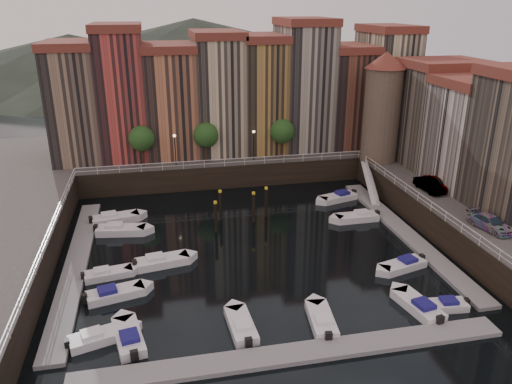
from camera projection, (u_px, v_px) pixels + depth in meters
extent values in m
plane|color=black|center=(249.00, 244.00, 49.36)|extent=(200.00, 200.00, 0.00)
cube|color=black|center=(215.00, 155.00, 72.60)|extent=(80.00, 20.00, 3.00)
cube|color=gray|center=(76.00, 264.00, 45.30)|extent=(2.00, 28.00, 0.35)
cube|color=gray|center=(405.00, 232.00, 51.46)|extent=(2.00, 28.00, 0.35)
cube|color=gray|center=(297.00, 354.00, 33.75)|extent=(30.00, 2.00, 0.35)
cone|color=#2D382D|center=(72.00, 60.00, 141.73)|extent=(80.00, 80.00, 14.00)
cone|color=#2D382D|center=(195.00, 50.00, 147.67)|extent=(100.00, 100.00, 18.00)
cone|color=#2D382D|center=(307.00, 58.00, 155.40)|extent=(70.00, 70.00, 12.00)
cube|color=#856B55|center=(76.00, 106.00, 63.85)|extent=(6.00, 10.00, 14.00)
cube|color=brown|center=(68.00, 45.00, 61.17)|extent=(6.30, 10.30, 1.00)
cube|color=#BA413A|center=(122.00, 96.00, 64.61)|extent=(5.80, 10.00, 16.00)
cube|color=brown|center=(116.00, 27.00, 61.58)|extent=(6.10, 10.30, 1.00)
cube|color=#BD724D|center=(171.00, 104.00, 66.23)|extent=(6.50, 10.00, 13.50)
cube|color=brown|center=(168.00, 47.00, 63.64)|extent=(6.80, 10.30, 1.00)
cube|color=beige|center=(218.00, 96.00, 67.17)|extent=(6.20, 10.00, 15.00)
cube|color=brown|center=(217.00, 34.00, 64.31)|extent=(6.50, 10.30, 1.00)
cube|color=#AC823F|center=(261.00, 97.00, 68.38)|extent=(5.60, 10.00, 14.50)
cube|color=brown|center=(261.00, 38.00, 65.61)|extent=(5.90, 10.30, 1.00)
cube|color=#AA9F8D|center=(303.00, 88.00, 69.17)|extent=(6.40, 10.00, 16.50)
cube|color=brown|center=(305.00, 21.00, 66.04)|extent=(6.70, 10.30, 1.00)
cube|color=brown|center=(345.00, 99.00, 70.97)|extent=(6.00, 10.00, 13.00)
cube|color=brown|center=(348.00, 48.00, 68.47)|extent=(6.30, 10.30, 1.00)
cube|color=beige|center=(384.00, 89.00, 71.66)|extent=(5.90, 10.00, 15.50)
cube|color=brown|center=(390.00, 28.00, 68.71)|extent=(6.20, 10.30, 1.00)
cube|color=#695E4F|center=(439.00, 117.00, 62.16)|extent=(9.00, 8.00, 12.00)
cube|color=brown|center=(446.00, 64.00, 59.83)|extent=(9.30, 8.30, 1.00)
cube|color=beige|center=(477.00, 137.00, 55.02)|extent=(9.00, 8.00, 11.00)
cube|color=brown|center=(486.00, 82.00, 52.88)|extent=(9.30, 8.30, 1.00)
cylinder|color=#6B5B4C|center=(381.00, 115.00, 63.21)|extent=(4.60, 4.60, 12.00)
cone|color=brown|center=(386.00, 60.00, 60.78)|extent=(5.20, 5.20, 2.00)
cylinder|color=black|center=(143.00, 157.00, 62.60)|extent=(0.30, 0.30, 2.40)
sphere|color=#1E4719|center=(142.00, 139.00, 61.74)|extent=(3.20, 3.20, 3.20)
cylinder|color=black|center=(207.00, 153.00, 64.12)|extent=(0.30, 0.30, 2.40)
sphere|color=#1E4719|center=(206.00, 135.00, 63.26)|extent=(3.20, 3.20, 3.20)
cylinder|color=black|center=(282.00, 149.00, 66.02)|extent=(0.30, 0.30, 2.40)
sphere|color=#1E4719|center=(282.00, 131.00, 65.16)|extent=(3.20, 3.20, 3.20)
cylinder|color=black|center=(175.00, 151.00, 62.16)|extent=(0.12, 0.12, 4.00)
sphere|color=#FFD88C|center=(174.00, 136.00, 61.44)|extent=(0.36, 0.36, 0.36)
cylinder|color=black|center=(254.00, 147.00, 64.06)|extent=(0.12, 0.12, 4.00)
sphere|color=#FFD88C|center=(254.00, 132.00, 63.35)|extent=(0.36, 0.36, 0.36)
cube|color=white|center=(225.00, 159.00, 62.58)|extent=(36.00, 0.08, 0.08)
cube|color=white|center=(225.00, 163.00, 62.74)|extent=(36.00, 0.06, 0.06)
cube|color=white|center=(425.00, 197.00, 50.46)|extent=(0.08, 34.00, 0.08)
cube|color=white|center=(424.00, 201.00, 50.62)|extent=(0.06, 34.00, 0.06)
cube|color=white|center=(49.00, 228.00, 43.61)|extent=(0.08, 34.00, 0.08)
cube|color=white|center=(50.00, 233.00, 43.77)|extent=(0.06, 34.00, 0.06)
cube|color=white|center=(370.00, 182.00, 61.13)|extent=(2.78, 8.26, 2.81)
cube|color=white|center=(370.00, 178.00, 60.95)|extent=(1.93, 8.32, 3.65)
cylinder|color=black|center=(216.00, 219.00, 51.39)|extent=(0.32, 0.32, 3.60)
cylinder|color=yellow|center=(215.00, 202.00, 50.73)|extent=(0.36, 0.36, 0.25)
cylinder|color=black|center=(220.00, 207.00, 54.35)|extent=(0.32, 0.32, 3.60)
cylinder|color=yellow|center=(220.00, 191.00, 53.69)|extent=(0.36, 0.36, 0.25)
cylinder|color=black|center=(254.00, 209.00, 53.83)|extent=(0.32, 0.32, 3.60)
cylinder|color=yellow|center=(254.00, 193.00, 53.17)|extent=(0.36, 0.36, 0.25)
cylinder|color=black|center=(266.00, 204.00, 55.24)|extent=(0.32, 0.32, 3.60)
cylinder|color=yellow|center=(266.00, 188.00, 54.58)|extent=(0.36, 0.36, 0.25)
cube|color=white|center=(101.00, 337.00, 35.21)|extent=(4.59, 2.81, 0.73)
cube|color=white|center=(91.00, 334.00, 34.80)|extent=(1.64, 1.51, 0.49)
cube|color=black|center=(67.00, 344.00, 34.13)|extent=(0.47, 0.57, 0.68)
cube|color=white|center=(116.00, 294.00, 40.39)|extent=(4.81, 2.74, 0.77)
cube|color=navy|center=(107.00, 291.00, 39.98)|extent=(1.69, 1.53, 0.51)
cube|color=black|center=(85.00, 298.00, 39.36)|extent=(0.47, 0.58, 0.72)
cube|color=white|center=(109.00, 274.00, 43.38)|extent=(4.25, 2.20, 0.69)
cube|color=white|center=(102.00, 271.00, 43.05)|extent=(1.45, 1.30, 0.46)
cube|color=black|center=(83.00, 276.00, 42.58)|extent=(0.39, 0.51, 0.64)
cube|color=white|center=(121.00, 231.00, 51.51)|extent=(5.16, 2.63, 0.84)
cube|color=white|center=(114.00, 226.00, 51.30)|extent=(1.75, 1.57, 0.56)
cube|color=black|center=(96.00, 229.00, 51.28)|extent=(0.47, 0.61, 0.78)
cube|color=white|center=(116.00, 219.00, 54.28)|extent=(5.22, 2.79, 0.84)
cube|color=white|center=(109.00, 215.00, 53.86)|extent=(1.80, 1.62, 0.56)
cube|color=black|center=(91.00, 220.00, 53.26)|extent=(0.49, 0.63, 0.79)
cube|color=white|center=(442.00, 306.00, 38.86)|extent=(4.01, 1.86, 0.66)
cube|color=navy|center=(449.00, 301.00, 38.77)|extent=(1.33, 1.17, 0.44)
cube|color=black|center=(467.00, 302.00, 38.99)|extent=(0.35, 0.47, 0.62)
cube|color=white|center=(402.00, 266.00, 44.70)|extent=(4.66, 2.76, 0.75)
cube|color=navy|center=(408.00, 260.00, 44.79)|extent=(1.65, 1.51, 0.50)
cube|color=black|center=(422.00, 258.00, 45.58)|extent=(0.46, 0.57, 0.70)
cube|color=white|center=(356.00, 218.00, 54.61)|extent=(4.65, 1.83, 0.79)
cube|color=white|center=(362.00, 213.00, 54.56)|extent=(1.49, 1.28, 0.53)
cube|color=black|center=(377.00, 214.00, 54.99)|extent=(0.37, 0.53, 0.74)
cube|color=white|center=(338.00, 198.00, 60.13)|extent=(4.95, 3.01, 0.79)
cube|color=navy|center=(342.00, 193.00, 60.23)|extent=(1.77, 1.63, 0.53)
cube|color=black|center=(354.00, 192.00, 61.09)|extent=(0.50, 0.61, 0.74)
cube|color=white|center=(129.00, 338.00, 35.15)|extent=(2.61, 4.83, 0.78)
cube|color=navy|center=(130.00, 337.00, 34.44)|extent=(1.50, 1.67, 0.52)
cube|color=black|center=(134.00, 355.00, 32.99)|extent=(0.58, 0.46, 0.73)
cube|color=white|center=(241.00, 326.00, 36.45)|extent=(1.93, 4.48, 0.75)
cube|color=white|center=(243.00, 325.00, 35.74)|extent=(1.27, 1.46, 0.50)
cube|color=black|center=(249.00, 342.00, 34.28)|extent=(0.52, 0.38, 0.70)
cube|color=white|center=(321.00, 320.00, 37.11)|extent=(2.18, 4.57, 0.75)
cube|color=white|center=(323.00, 320.00, 36.39)|extent=(1.35, 1.53, 0.50)
cube|color=black|center=(329.00, 336.00, 34.88)|extent=(0.54, 0.40, 0.70)
cube|color=white|center=(418.00, 306.00, 38.78)|extent=(2.64, 4.89, 0.79)
cube|color=navy|center=(424.00, 305.00, 38.06)|extent=(1.52, 1.69, 0.53)
cube|color=black|center=(440.00, 320.00, 36.60)|extent=(0.59, 0.46, 0.74)
imported|color=gray|center=(435.00, 184.00, 54.91)|extent=(1.81, 4.06, 1.36)
imported|color=gray|center=(429.00, 186.00, 54.30)|extent=(1.78, 4.30, 1.38)
imported|color=gray|center=(490.00, 224.00, 45.17)|extent=(2.70, 4.75, 1.30)
cube|color=white|center=(163.00, 262.00, 45.37)|extent=(5.01, 2.65, 0.81)
cube|color=white|center=(155.00, 258.00, 44.97)|extent=(1.72, 1.55, 0.54)
cube|color=black|center=(135.00, 264.00, 44.41)|extent=(0.47, 0.60, 0.76)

